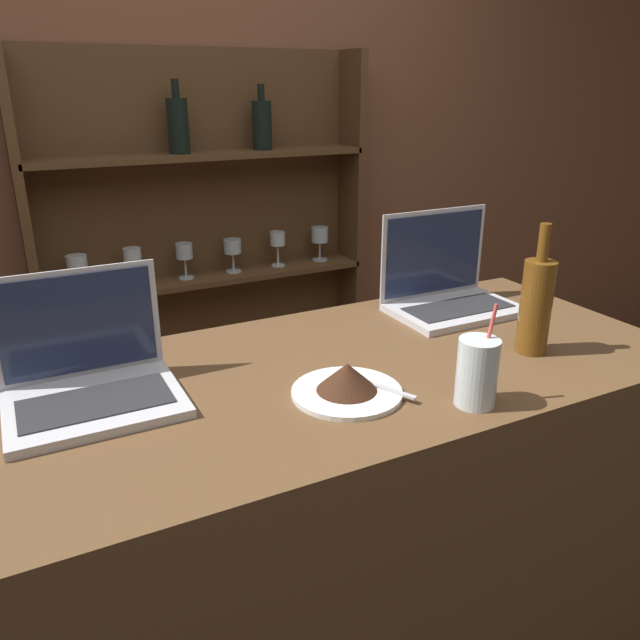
{
  "coord_description": "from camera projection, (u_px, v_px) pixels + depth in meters",
  "views": [
    {
      "loc": [
        -0.51,
        -0.7,
        1.66
      ],
      "look_at": [
        0.04,
        0.38,
        1.2
      ],
      "focal_mm": 35.0,
      "sensor_mm": 36.0,
      "label": 1
    }
  ],
  "objects": [
    {
      "name": "laptop_near",
      "position": [
        89.0,
        375.0,
        1.17
      ],
      "size": [
        0.31,
        0.24,
        0.24
      ],
      "color": "silver",
      "rests_on": "bar_counter"
    },
    {
      "name": "wine_bottle_amber",
      "position": [
        536.0,
        305.0,
        1.36
      ],
      "size": [
        0.07,
        0.07,
        0.29
      ],
      "color": "brown",
      "rests_on": "bar_counter"
    },
    {
      "name": "back_shelf",
      "position": [
        209.0,
        288.0,
        2.39
      ],
      "size": [
        1.22,
        0.18,
        1.78
      ],
      "color": "brown",
      "rests_on": "ground_plane"
    },
    {
      "name": "laptop_far",
      "position": [
        447.0,
        287.0,
        1.64
      ],
      "size": [
        0.33,
        0.22,
        0.25
      ],
      "color": "silver",
      "rests_on": "bar_counter"
    },
    {
      "name": "water_glass",
      "position": [
        477.0,
        372.0,
        1.14
      ],
      "size": [
        0.08,
        0.08,
        0.19
      ],
      "color": "silver",
      "rests_on": "bar_counter"
    },
    {
      "name": "back_wall",
      "position": [
        154.0,
        176.0,
        2.24
      ],
      "size": [
        7.0,
        0.06,
        2.7
      ],
      "color": "brown",
      "rests_on": "ground_plane"
    },
    {
      "name": "cake_plate",
      "position": [
        347.0,
        383.0,
        1.19
      ],
      "size": [
        0.21,
        0.21,
        0.07
      ],
      "color": "white",
      "rests_on": "bar_counter"
    },
    {
      "name": "bar_counter",
      "position": [
        310.0,
        582.0,
        1.48
      ],
      "size": [
        1.68,
        0.68,
        1.1
      ],
      "color": "brown",
      "rests_on": "ground_plane"
    }
  ]
}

